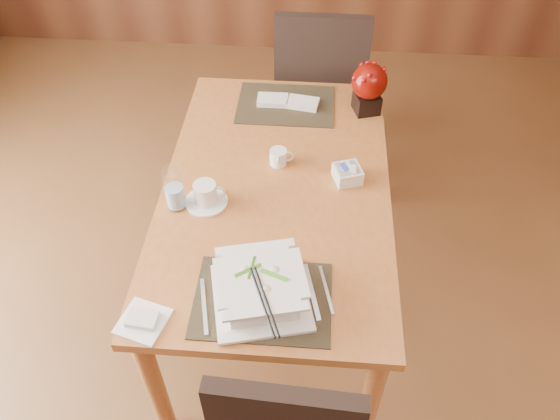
# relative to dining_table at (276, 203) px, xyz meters

# --- Properties ---
(ground) EXTENTS (6.00, 6.00, 0.00)m
(ground) POSITION_rel_dining_table_xyz_m (0.00, -0.60, -0.65)
(ground) COLOR brown
(ground) RESTS_ON ground
(dining_table) EXTENTS (0.90, 1.50, 0.75)m
(dining_table) POSITION_rel_dining_table_xyz_m (0.00, 0.00, 0.00)
(dining_table) COLOR #AD6430
(dining_table) RESTS_ON ground
(placemat_near) EXTENTS (0.45, 0.33, 0.01)m
(placemat_near) POSITION_rel_dining_table_xyz_m (0.00, -0.55, 0.10)
(placemat_near) COLOR black
(placemat_near) RESTS_ON dining_table
(placemat_far) EXTENTS (0.45, 0.33, 0.01)m
(placemat_far) POSITION_rel_dining_table_xyz_m (0.00, 0.55, 0.10)
(placemat_far) COLOR black
(placemat_far) RESTS_ON dining_table
(soup_setting) EXTENTS (0.37, 0.37, 0.12)m
(soup_setting) POSITION_rel_dining_table_xyz_m (-0.01, -0.55, 0.16)
(soup_setting) COLOR white
(soup_setting) RESTS_ON dining_table
(coffee_cup) EXTENTS (0.17, 0.17, 0.09)m
(coffee_cup) POSITION_rel_dining_table_xyz_m (-0.26, -0.12, 0.14)
(coffee_cup) COLOR white
(coffee_cup) RESTS_ON dining_table
(water_glass) EXTENTS (0.08, 0.08, 0.18)m
(water_glass) POSITION_rel_dining_table_xyz_m (-0.37, -0.14, 0.19)
(water_glass) COLOR white
(water_glass) RESTS_ON dining_table
(creamer_jug) EXTENTS (0.10, 0.10, 0.07)m
(creamer_jug) POSITION_rel_dining_table_xyz_m (-0.00, 0.13, 0.13)
(creamer_jug) COLOR white
(creamer_jug) RESTS_ON dining_table
(sugar_caddy) EXTENTS (0.13, 0.13, 0.06)m
(sugar_caddy) POSITION_rel_dining_table_xyz_m (0.28, 0.06, 0.13)
(sugar_caddy) COLOR white
(sugar_caddy) RESTS_ON dining_table
(berry_decor) EXTENTS (0.16, 0.16, 0.24)m
(berry_decor) POSITION_rel_dining_table_xyz_m (0.37, 0.53, 0.23)
(berry_decor) COLOR black
(berry_decor) RESTS_ON dining_table
(napkins_far) EXTENTS (0.29, 0.13, 0.03)m
(napkins_far) POSITION_rel_dining_table_xyz_m (0.02, 0.55, 0.12)
(napkins_far) COLOR silver
(napkins_far) RESTS_ON dining_table
(bread_plate) EXTENTS (0.18, 0.18, 0.01)m
(bread_plate) POSITION_rel_dining_table_xyz_m (-0.37, -0.66, 0.10)
(bread_plate) COLOR white
(bread_plate) RESTS_ON dining_table
(far_chair) EXTENTS (0.49, 0.50, 1.05)m
(far_chair) POSITION_rel_dining_table_xyz_m (0.16, 0.98, -0.06)
(far_chair) COLOR black
(far_chair) RESTS_ON ground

